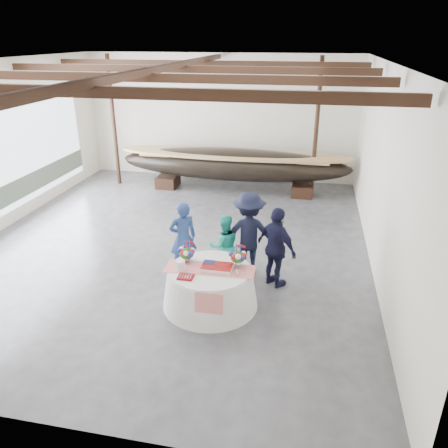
# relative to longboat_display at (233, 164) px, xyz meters

# --- Properties ---
(floor) EXTENTS (10.00, 12.00, 0.01)m
(floor) POSITION_rel_longboat_display_xyz_m (-0.79, -4.48, -0.96)
(floor) COLOR #3D3D42
(floor) RESTS_ON ground
(wall_back) EXTENTS (10.00, 0.02, 4.50)m
(wall_back) POSITION_rel_longboat_display_xyz_m (-0.79, 1.52, 1.29)
(wall_back) COLOR silver
(wall_back) RESTS_ON ground
(wall_front) EXTENTS (10.00, 0.02, 4.50)m
(wall_front) POSITION_rel_longboat_display_xyz_m (-0.79, -10.48, 1.29)
(wall_front) COLOR silver
(wall_front) RESTS_ON ground
(wall_right) EXTENTS (0.02, 12.00, 4.50)m
(wall_right) POSITION_rel_longboat_display_xyz_m (4.21, -4.48, 1.29)
(wall_right) COLOR silver
(wall_right) RESTS_ON ground
(ceiling) EXTENTS (10.00, 12.00, 0.01)m
(ceiling) POSITION_rel_longboat_display_xyz_m (-0.79, -4.48, 3.54)
(ceiling) COLOR white
(ceiling) RESTS_ON wall_back
(pavilion_structure) EXTENTS (9.80, 11.76, 4.50)m
(pavilion_structure) POSITION_rel_longboat_display_xyz_m (-0.79, -3.70, 3.04)
(pavilion_structure) COLOR black
(pavilion_structure) RESTS_ON ground
(open_bay) EXTENTS (0.03, 7.00, 3.20)m
(open_bay) POSITION_rel_longboat_display_xyz_m (-5.74, -3.48, 0.87)
(open_bay) COLOR silver
(open_bay) RESTS_ON ground
(longboat_display) EXTENTS (8.02, 1.60, 1.50)m
(longboat_display) POSITION_rel_longboat_display_xyz_m (0.00, 0.00, 0.00)
(longboat_display) COLOR black
(longboat_display) RESTS_ON ground
(banquet_table) EXTENTS (1.92, 1.92, 0.82)m
(banquet_table) POSITION_rel_longboat_display_xyz_m (0.82, -7.09, -0.55)
(banquet_table) COLOR silver
(banquet_table) RESTS_ON ground
(tabletop_items) EXTENTS (1.80, 0.95, 0.40)m
(tabletop_items) POSITION_rel_longboat_display_xyz_m (0.77, -6.96, 0.01)
(tabletop_items) COLOR red
(tabletop_items) RESTS_ON banquet_table
(guest_woman_blue) EXTENTS (0.75, 0.68, 1.73)m
(guest_woman_blue) POSITION_rel_longboat_display_xyz_m (-0.08, -5.91, -0.10)
(guest_woman_blue) COLOR navy
(guest_woman_blue) RESTS_ON ground
(guest_woman_teal) EXTENTS (0.87, 0.78, 1.46)m
(guest_woman_teal) POSITION_rel_longboat_display_xyz_m (0.86, -5.84, -0.23)
(guest_woman_teal) COLOR #22B19D
(guest_woman_teal) RESTS_ON ground
(guest_man_left) EXTENTS (1.37, 0.93, 1.96)m
(guest_man_left) POSITION_rel_longboat_display_xyz_m (1.37, -5.63, 0.02)
(guest_man_left) COLOR black
(guest_man_left) RESTS_ON ground
(guest_man_right) EXTENTS (1.10, 1.01, 1.81)m
(guest_man_right) POSITION_rel_longboat_display_xyz_m (2.03, -6.06, -0.06)
(guest_man_right) COLOR black
(guest_man_right) RESTS_ON ground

